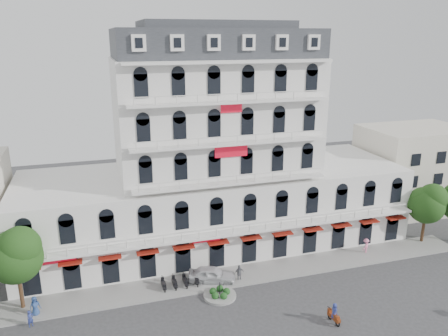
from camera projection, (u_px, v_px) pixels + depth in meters
ground at (273, 329)px, 37.69m from camera, size 120.00×120.00×0.00m
sidewalk at (239, 276)px, 45.91m from camera, size 53.00×4.00×0.16m
main_building at (215, 163)px, 51.28m from camera, size 45.00×15.00×25.80m
flank_building_east at (412, 169)px, 62.65m from camera, size 14.00×10.00×12.00m
traffic_island at (220, 294)px, 42.27m from camera, size 3.20×3.20×1.60m
parked_scooter_row at (180, 287)px, 43.97m from camera, size 4.40×1.80×1.10m
tree_west_inner at (16, 253)px, 38.87m from camera, size 4.76×4.76×8.25m
tree_east_inner at (427, 202)px, 52.04m from camera, size 4.40×4.37×7.57m
parked_car at (212, 275)px, 44.68m from camera, size 5.20×3.39×1.65m
rider_east at (334, 313)px, 38.26m from camera, size 0.54×1.70×1.94m
pedestrian_left at (35, 306)px, 39.19m from camera, size 1.12×0.96×1.94m
pedestrian_mid at (239, 273)px, 44.86m from camera, size 1.10×0.55×1.80m
pedestrian_right at (366, 246)px, 50.50m from camera, size 1.38×1.23×1.86m
pedestrian_far at (30, 319)px, 37.79m from camera, size 0.68×0.65×1.56m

